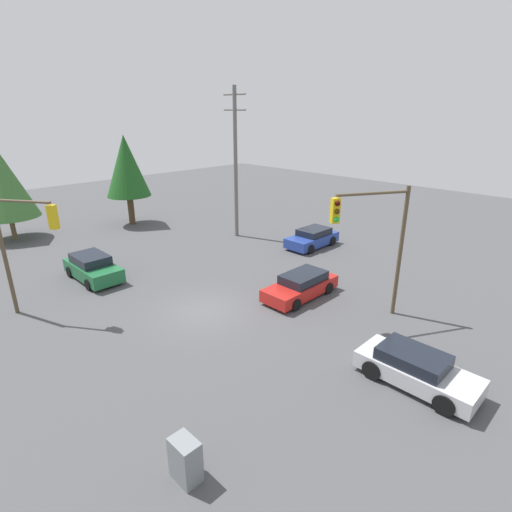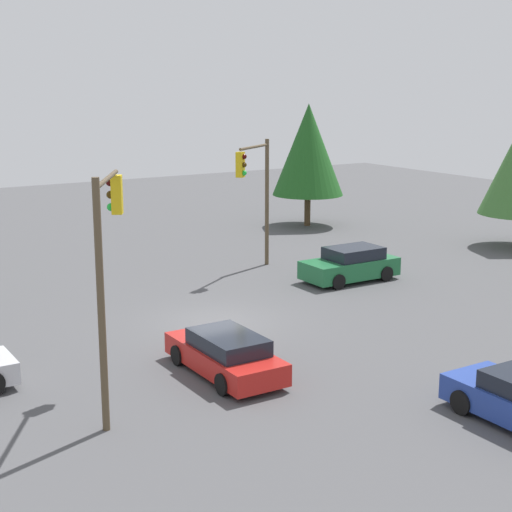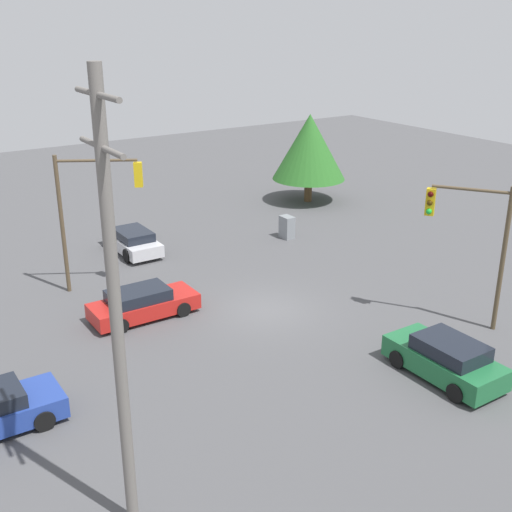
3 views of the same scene
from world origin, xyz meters
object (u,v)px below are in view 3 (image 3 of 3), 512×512
Objects in this scene: sedan_silver at (132,241)px; traffic_signal_cross at (472,231)px; electrical_cabinet at (287,227)px; sedan_red at (143,303)px; traffic_signal_main at (93,200)px; sedan_green at (445,359)px.

sedan_silver is 17.02m from traffic_signal_cross.
sedan_red is at bearing -65.86° from electrical_cabinet.
traffic_signal_cross is (7.52, 10.33, 3.29)m from sedan_red.
traffic_signal_main is at bearing -83.86° from electrical_cabinet.
traffic_signal_main is 1.07× the size of traffic_signal_cross.
sedan_red is 13.19m from traffic_signal_cross.
sedan_green reaches higher than sedan_red.
electrical_cabinet is (2.54, 8.00, -0.00)m from sedan_silver.
sedan_green is at bearing 88.20° from traffic_signal_cross.
electrical_cabinet is at bearing -36.00° from traffic_signal_cross.
sedan_green is 15.22m from electrical_cabinet.
sedan_red is (-9.88, -6.63, -0.08)m from sedan_green.
traffic_signal_cross is 4.63× the size of electrical_cabinet.
sedan_green is at bearing 33.88° from sedan_red.
sedan_green reaches higher than electrical_cabinet.
sedan_red is at bearing 19.65° from traffic_signal_cross.
sedan_silver is 3.33× the size of electrical_cabinet.
traffic_signal_cross is (14.85, 7.63, 3.28)m from sedan_silver.
sedan_silver is at bearing -7.10° from traffic_signal_cross.
sedan_green is at bearing -77.12° from sedan_silver.
traffic_signal_cross is at bearing 53.95° from sedan_red.
sedan_silver is 0.67× the size of traffic_signal_main.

